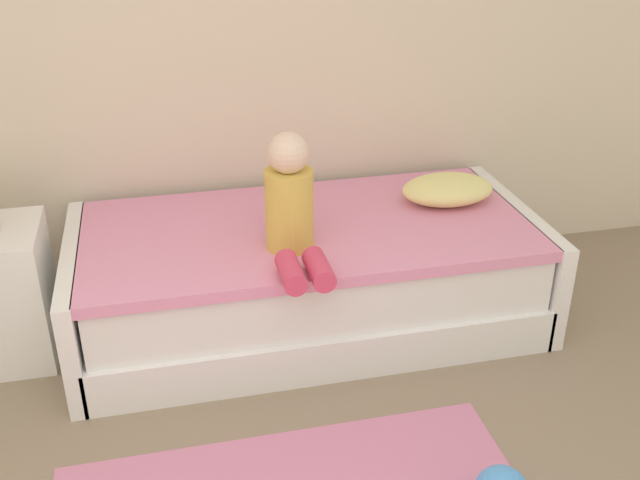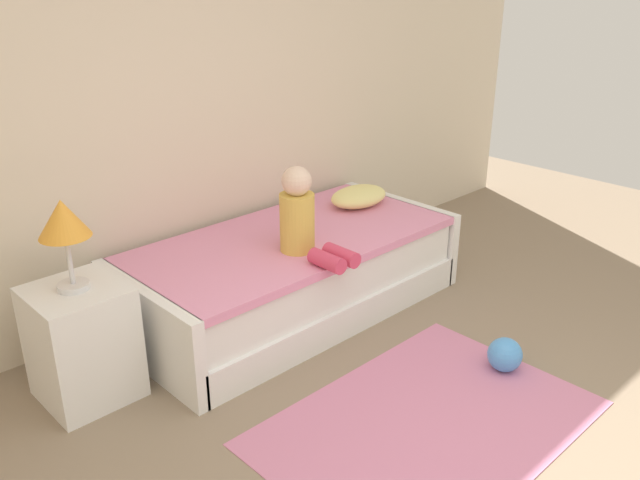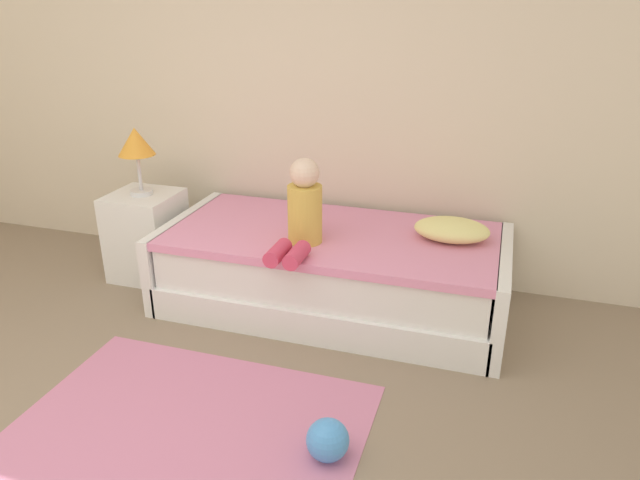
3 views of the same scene
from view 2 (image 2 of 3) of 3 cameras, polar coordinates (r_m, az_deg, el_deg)
The scene contains 8 objects.
wall_rear at distance 3.95m, azimuth -15.07°, elevation 13.39°, with size 7.20×0.10×2.90m, color beige.
bed at distance 4.15m, azimuth -2.39°, elevation -2.92°, with size 2.11×1.00×0.50m.
nightstand at distance 3.52m, azimuth -19.70°, elevation -8.32°, with size 0.44×0.44×0.60m, color white.
table_lamp at distance 3.26m, azimuth -21.15°, elevation 1.37°, with size 0.24×0.24×0.45m.
child_figure at distance 3.74m, azimuth -1.48°, elevation 1.82°, with size 0.20×0.51×0.50m.
pillow at distance 4.55m, azimuth 3.34°, elevation 3.76°, with size 0.44×0.30×0.13m, color #F2E58C.
toy_ball at distance 3.75m, azimuth 15.58°, elevation -9.46°, with size 0.19×0.19×0.19m, color #4C99E5.
area_rug at distance 3.34m, azimuth 9.18°, elevation -15.20°, with size 1.60×1.10×0.01m, color pink.
Camera 2 is at (-1.89, -0.82, 2.03)m, focal length 37.29 mm.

